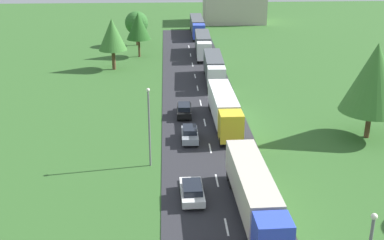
{
  "coord_description": "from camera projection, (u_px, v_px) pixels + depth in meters",
  "views": [
    {
      "loc": [
        -4.32,
        -17.07,
        21.26
      ],
      "look_at": [
        -1.75,
        32.25,
        2.3
      ],
      "focal_mm": 46.65,
      "sensor_mm": 36.0,
      "label": 1
    }
  ],
  "objects": [
    {
      "name": "lamppost_second",
      "position": [
        149.0,
        123.0,
        46.36
      ],
      "size": [
        0.36,
        0.36,
        7.78
      ],
      "color": "slate",
      "rests_on": "ground"
    },
    {
      "name": "truck_second",
      "position": [
        224.0,
        108.0,
        56.96
      ],
      "size": [
        2.63,
        13.42,
        3.57
      ],
      "color": "yellow",
      "rests_on": "road"
    },
    {
      "name": "truck_fifth",
      "position": [
        197.0,
        25.0,
        106.17
      ],
      "size": [
        2.6,
        15.02,
        3.44
      ],
      "color": "blue",
      "rests_on": "road"
    },
    {
      "name": "distant_building",
      "position": [
        234.0,
        5.0,
        120.48
      ],
      "size": [
        14.4,
        10.35,
        8.08
      ],
      "primitive_type": "cube",
      "color": "#B2A899",
      "rests_on": "ground"
    },
    {
      "name": "truck_third",
      "position": [
        214.0,
        68.0,
        73.3
      ],
      "size": [
        2.81,
        12.41,
        3.66
      ],
      "color": "white",
      "rests_on": "road"
    },
    {
      "name": "lane_marking_centre",
      "position": [
        221.0,
        199.0,
        41.85
      ],
      "size": [
        0.16,
        118.38,
        0.01
      ],
      "color": "white",
      "rests_on": "road"
    },
    {
      "name": "car_fifth",
      "position": [
        184.0,
        110.0,
        60.1
      ],
      "size": [
        1.87,
        4.3,
        1.55
      ],
      "color": "black",
      "rests_on": "road"
    },
    {
      "name": "truck_fourth",
      "position": [
        203.0,
        44.0,
        88.75
      ],
      "size": [
        2.84,
        12.47,
        3.64
      ],
      "color": "white",
      "rests_on": "road"
    },
    {
      "name": "truck_lead",
      "position": [
        254.0,
        193.0,
        38.61
      ],
      "size": [
        2.83,
        14.27,
        3.55
      ],
      "color": "blue",
      "rests_on": "road"
    },
    {
      "name": "tree_ash",
      "position": [
        137.0,
        23.0,
        95.93
      ],
      "size": [
        4.46,
        4.46,
        6.59
      ],
      "color": "#513823",
      "rests_on": "ground"
    },
    {
      "name": "tree_birch",
      "position": [
        112.0,
        35.0,
        78.74
      ],
      "size": [
        4.52,
        4.52,
        8.18
      ],
      "color": "#513823",
      "rests_on": "ground"
    },
    {
      "name": "tree_elm",
      "position": [
        138.0,
        26.0,
        86.79
      ],
      "size": [
        4.24,
        4.24,
        7.8
      ],
      "color": "#513823",
      "rests_on": "ground"
    },
    {
      "name": "road",
      "position": [
        215.0,
        172.0,
        46.58
      ],
      "size": [
        10.0,
        140.0,
        0.06
      ],
      "primitive_type": "cube",
      "color": "#2B2B30",
      "rests_on": "ground"
    },
    {
      "name": "car_fourth",
      "position": [
        190.0,
        134.0,
        53.06
      ],
      "size": [
        1.79,
        4.05,
        1.5
      ],
      "color": "#8C939E",
      "rests_on": "road"
    },
    {
      "name": "tree_pine",
      "position": [
        374.0,
        78.0,
        52.03
      ],
      "size": [
        6.71,
        6.71,
        10.44
      ],
      "color": "#513823",
      "rests_on": "ground"
    },
    {
      "name": "car_third",
      "position": [
        192.0,
        191.0,
        41.54
      ],
      "size": [
        1.99,
        4.43,
        1.48
      ],
      "color": "white",
      "rests_on": "road"
    }
  ]
}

